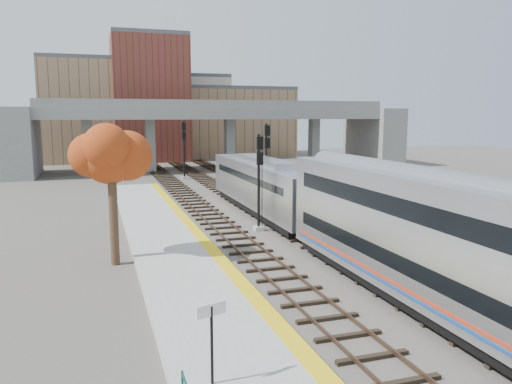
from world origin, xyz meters
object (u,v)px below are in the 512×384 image
object	(u,v)px
coach	(481,259)
signal_mast_mid	(266,164)
locomotive	(264,185)
car_b	(343,179)
signal_mast_far	(184,151)
signal_mast_near	(259,186)
car_c	(355,174)
tree	(111,155)
car_a	(333,182)

from	to	relation	value
coach	signal_mast_mid	world-z (taller)	signal_mast_mid
locomotive	car_b	world-z (taller)	locomotive
locomotive	signal_mast_far	bearing A→B (deg)	95.20
locomotive	car_b	size ratio (longest dim) A/B	5.64
signal_mast_near	car_b	world-z (taller)	signal_mast_near
coach	car_b	world-z (taller)	coach
car_b	car_c	distance (m)	5.70
tree	car_c	xyz separation A→B (m)	(28.82, 27.12, -4.99)
car_b	coach	bearing A→B (deg)	-128.58
coach	tree	xyz separation A→B (m)	(-11.41, 12.59, 2.79)
car_b	car_c	bearing A→B (deg)	29.73
locomotive	coach	bearing A→B (deg)	-90.00
signal_mast_far	coach	bearing A→B (deg)	-87.37
signal_mast_near	signal_mast_far	bearing A→B (deg)	90.00
signal_mast_near	signal_mast_mid	size ratio (longest dim) A/B	0.93
locomotive	coach	size ratio (longest dim) A/B	0.76
locomotive	car_c	bearing A→B (deg)	44.48
signal_mast_mid	car_b	size ratio (longest dim) A/B	2.02
signal_mast_near	car_c	distance (m)	29.75
signal_mast_near	car_a	xyz separation A→B (m)	(13.34, 15.95, -2.36)
signal_mast_near	car_b	distance (m)	24.08
coach	signal_mast_near	distance (m)	17.52
signal_mast_far	car_c	bearing A→B (deg)	-16.99
coach	signal_mast_mid	size ratio (longest dim) A/B	3.66
coach	signal_mast_far	bearing A→B (deg)	92.63
car_a	car_b	distance (m)	3.18
coach	tree	bearing A→B (deg)	132.17
signal_mast_near	signal_mast_far	size ratio (longest dim) A/B	0.93
signal_mast_near	tree	xyz separation A→B (m)	(-9.31, -4.80, 2.59)
tree	car_b	distance (m)	34.26
coach	tree	distance (m)	17.22
signal_mast_near	car_c	bearing A→B (deg)	48.83
signal_mast_far	car_c	distance (m)	20.59
tree	car_a	size ratio (longest dim) A/B	2.15
coach	signal_mast_far	distance (m)	45.73
coach	signal_mast_near	xyz separation A→B (m)	(-2.10, 17.39, 0.21)
coach	car_b	size ratio (longest dim) A/B	7.40
car_a	signal_mast_near	bearing A→B (deg)	-151.61
tree	car_c	bearing A→B (deg)	43.25
tree	car_b	size ratio (longest dim) A/B	2.23
car_a	car_b	bearing A→B (deg)	21.50
signal_mast_mid	car_a	world-z (taller)	signal_mast_mid
car_c	car_a	bearing A→B (deg)	-137.49
locomotive	car_a	size ratio (longest dim) A/B	5.43
locomotive	tree	size ratio (longest dim) A/B	2.53
locomotive	signal_mast_mid	distance (m)	5.60
signal_mast_far	car_c	world-z (taller)	signal_mast_far
signal_mast_mid	locomotive	bearing A→B (deg)	-111.32
car_c	signal_mast_far	bearing A→B (deg)	159.61
locomotive	car_b	xyz separation A→B (m)	(13.56, 12.91, -1.68)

